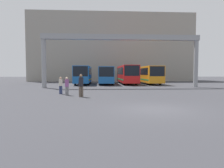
# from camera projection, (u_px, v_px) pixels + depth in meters

# --- Properties ---
(ground_plane) EXTENTS (200.00, 200.00, 0.00)m
(ground_plane) POSITION_uv_depth(u_px,v_px,m) (154.00, 109.00, 10.75)
(ground_plane) COLOR #38383D
(building_backdrop) EXTENTS (39.86, 12.00, 16.36)m
(building_backdrop) POSITION_uv_depth(u_px,v_px,m) (111.00, 50.00, 52.58)
(building_backdrop) COLOR gray
(building_backdrop) RESTS_ON ground
(overhead_gantry) EXTENTS (21.42, 0.80, 7.16)m
(overhead_gantry) POSITION_uv_depth(u_px,v_px,m) (122.00, 45.00, 27.02)
(overhead_gantry) COLOR gray
(overhead_gantry) RESTS_ON ground
(bus_slot_0) EXTENTS (2.49, 10.02, 3.12)m
(bus_slot_0) POSITION_uv_depth(u_px,v_px,m) (83.00, 74.00, 35.13)
(bus_slot_0) COLOR #1959A5
(bus_slot_0) RESTS_ON ground
(bus_slot_1) EXTENTS (2.50, 10.53, 3.00)m
(bus_slot_1) POSITION_uv_depth(u_px,v_px,m) (106.00, 74.00, 35.62)
(bus_slot_1) COLOR #1959A5
(bus_slot_1) RESTS_ON ground
(bus_slot_2) EXTENTS (2.59, 11.71, 3.26)m
(bus_slot_2) POSITION_uv_depth(u_px,v_px,m) (127.00, 74.00, 36.43)
(bus_slot_2) COLOR red
(bus_slot_2) RESTS_ON ground
(bus_slot_3) EXTENTS (2.60, 10.04, 3.14)m
(bus_slot_3) POSITION_uv_depth(u_px,v_px,m) (149.00, 74.00, 35.83)
(bus_slot_3) COLOR orange
(bus_slot_3) RESTS_ON ground
(pedestrian_near_left) EXTENTS (0.33, 0.33, 1.61)m
(pedestrian_near_left) POSITION_uv_depth(u_px,v_px,m) (61.00, 85.00, 18.69)
(pedestrian_near_left) COLOR navy
(pedestrian_near_left) RESTS_ON ground
(pedestrian_far_center) EXTENTS (0.33, 0.33, 1.60)m
(pedestrian_far_center) POSITION_uv_depth(u_px,v_px,m) (67.00, 86.00, 17.62)
(pedestrian_far_center) COLOR gray
(pedestrian_far_center) RESTS_ON ground
(pedestrian_mid_right) EXTENTS (0.39, 0.39, 1.86)m
(pedestrian_mid_right) POSITION_uv_depth(u_px,v_px,m) (81.00, 85.00, 16.38)
(pedestrian_mid_right) COLOR brown
(pedestrian_mid_right) RESTS_ON ground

